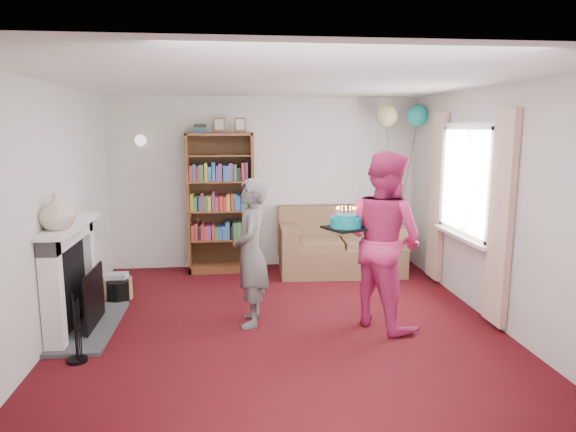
{
  "coord_description": "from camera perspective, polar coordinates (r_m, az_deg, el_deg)",
  "views": [
    {
      "loc": [
        -0.5,
        -5.05,
        2.07
      ],
      "look_at": [
        0.13,
        0.6,
        1.08
      ],
      "focal_mm": 32.0,
      "sensor_mm": 36.0,
      "label": 1
    }
  ],
  "objects": [
    {
      "name": "ground",
      "position": [
        5.48,
        -0.63,
        -12.3
      ],
      "size": [
        5.0,
        5.0,
        0.0
      ],
      "primitive_type": "plane",
      "color": "#38080B",
      "rests_on": "ground"
    },
    {
      "name": "wall_back",
      "position": [
        7.62,
        -2.52,
        3.72
      ],
      "size": [
        4.5,
        0.02,
        2.5
      ],
      "primitive_type": "cube",
      "color": "silver",
      "rests_on": "ground"
    },
    {
      "name": "wall_left",
      "position": [
        5.41,
        -25.22,
        0.23
      ],
      "size": [
        0.02,
        5.0,
        2.5
      ],
      "primitive_type": "cube",
      "color": "silver",
      "rests_on": "ground"
    },
    {
      "name": "wall_right",
      "position": [
        5.81,
        22.12,
        1.05
      ],
      "size": [
        0.02,
        5.0,
        2.5
      ],
      "primitive_type": "cube",
      "color": "silver",
      "rests_on": "ground"
    },
    {
      "name": "ceiling",
      "position": [
        5.09,
        -0.68,
        14.8
      ],
      "size": [
        4.5,
        5.0,
        0.01
      ],
      "primitive_type": "cube",
      "color": "white",
      "rests_on": "wall_back"
    },
    {
      "name": "fireplace",
      "position": [
        5.69,
        -22.41,
        -6.76
      ],
      "size": [
        0.55,
        1.8,
        1.12
      ],
      "color": "#3F3F42",
      "rests_on": "ground"
    },
    {
      "name": "window_bay",
      "position": [
        6.32,
        19.1,
        1.47
      ],
      "size": [
        0.14,
        2.02,
        2.2
      ],
      "color": "white",
      "rests_on": "ground"
    },
    {
      "name": "wall_sconce",
      "position": [
        7.52,
        -16.05,
        8.09
      ],
      "size": [
        0.16,
        0.23,
        0.16
      ],
      "color": "gold",
      "rests_on": "ground"
    },
    {
      "name": "bookcase",
      "position": [
        7.43,
        -7.47,
        1.33
      ],
      "size": [
        0.94,
        0.42,
        2.2
      ],
      "color": "#472B14",
      "rests_on": "ground"
    },
    {
      "name": "sofa",
      "position": [
        7.49,
        5.76,
        -3.47
      ],
      "size": [
        1.74,
        0.92,
        0.92
      ],
      "rotation": [
        0.0,
        0.0,
        -0.04
      ],
      "color": "brown",
      "rests_on": "ground"
    },
    {
      "name": "wicker_basket",
      "position": [
        6.62,
        -18.39,
        -7.54
      ],
      "size": [
        0.34,
        0.34,
        0.32
      ],
      "rotation": [
        0.0,
        0.0,
        -0.02
      ],
      "color": "#A2754B",
      "rests_on": "ground"
    },
    {
      "name": "person_striped",
      "position": [
        5.37,
        -4.14,
        -4.08
      ],
      "size": [
        0.42,
        0.6,
        1.55
      ],
      "primitive_type": "imported",
      "rotation": [
        0.0,
        0.0,
        -1.66
      ],
      "color": "black",
      "rests_on": "ground"
    },
    {
      "name": "person_magenta",
      "position": [
        5.39,
        10.62,
        -2.63
      ],
      "size": [
        1.06,
        1.12,
        1.83
      ],
      "primitive_type": "imported",
      "rotation": [
        0.0,
        0.0,
        2.12
      ],
      "color": "#C12661",
      "rests_on": "ground"
    },
    {
      "name": "birthday_cake",
      "position": [
        5.19,
        6.43,
        -0.72
      ],
      "size": [
        0.38,
        0.38,
        0.22
      ],
      "rotation": [
        0.0,
        0.0,
        0.42
      ],
      "color": "black",
      "rests_on": "ground"
    },
    {
      "name": "balloons",
      "position": [
        7.5,
        12.56,
        10.82
      ],
      "size": [
        0.74,
        0.42,
        1.7
      ],
      "color": "#3F3F3F",
      "rests_on": "ground"
    },
    {
      "name": "mantel_vase",
      "position": [
        5.22,
        -24.33,
        0.45
      ],
      "size": [
        0.39,
        0.39,
        0.34
      ],
      "primitive_type": "imported",
      "rotation": [
        0.0,
        0.0,
        0.22
      ],
      "color": "beige",
      "rests_on": "fireplace"
    }
  ]
}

